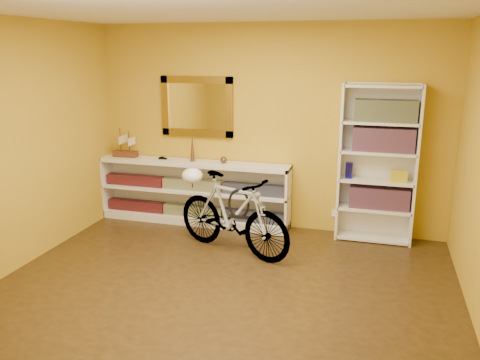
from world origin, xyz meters
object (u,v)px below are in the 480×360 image
(console_unit, at_px, (193,192))
(bookcase, at_px, (377,164))
(bicycle, at_px, (232,214))
(helmet, at_px, (192,176))

(console_unit, relative_size, bookcase, 1.37)
(bicycle, height_order, helmet, bicycle)
(bookcase, height_order, helmet, bookcase)
(console_unit, bearing_deg, bicycle, -46.16)
(helmet, bearing_deg, bicycle, -21.25)
(helmet, bearing_deg, console_unit, 110.88)
(console_unit, xyz_separation_m, bicycle, (0.80, -0.83, 0.04))
(console_unit, relative_size, bicycle, 1.64)
(bookcase, relative_size, bicycle, 1.20)
(bookcase, xyz_separation_m, bicycle, (-1.54, -0.85, -0.48))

